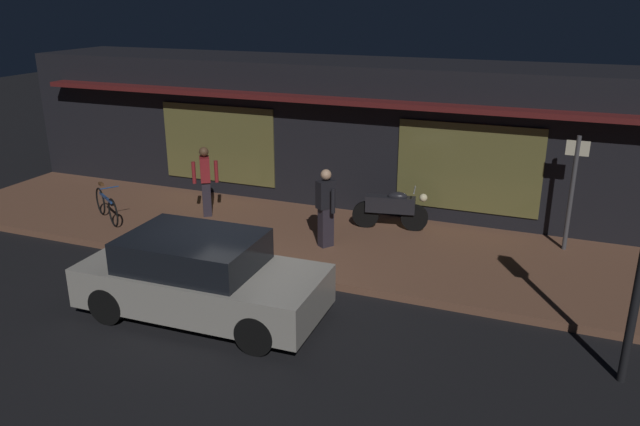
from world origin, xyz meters
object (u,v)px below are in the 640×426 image
at_px(person_bystander, 326,206).
at_px(sign_post, 572,187).
at_px(motorcycle, 392,208).
at_px(person_photographer, 206,180).
at_px(parked_car_near, 200,277).
at_px(bicycle_parked, 106,205).

xyz_separation_m(person_bystander, sign_post, (4.67, 1.67, 0.48)).
bearing_deg(sign_post, motorcycle, -177.32).
distance_m(person_photographer, parked_car_near, 4.72).
bearing_deg(bicycle_parked, person_photographer, 30.50).
bearing_deg(person_photographer, bicycle_parked, -149.50).
bearing_deg(motorcycle, person_photographer, -170.36).
bearing_deg(parked_car_near, person_photographer, 120.29).
relative_size(sign_post, parked_car_near, 0.58).
relative_size(bicycle_parked, sign_post, 0.58).
height_order(person_bystander, parked_car_near, person_bystander).
bearing_deg(sign_post, parked_car_near, -138.60).
distance_m(motorcycle, sign_post, 3.78).
bearing_deg(person_photographer, sign_post, 6.48).
bearing_deg(person_bystander, bicycle_parked, -175.61).
height_order(motorcycle, parked_car_near, parked_car_near).
bearing_deg(person_bystander, person_photographer, 167.15).
relative_size(motorcycle, bicycle_parked, 1.21).
bearing_deg(person_bystander, sign_post, 19.71).
xyz_separation_m(bicycle_parked, sign_post, (10.01, 2.08, 1.00)).
bearing_deg(motorcycle, sign_post, 2.68).
height_order(motorcycle, sign_post, sign_post).
relative_size(motorcycle, parked_car_near, 0.41).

